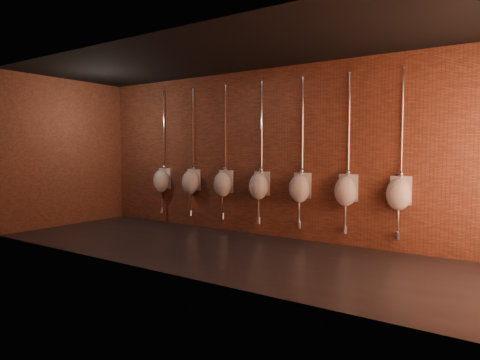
{
  "coord_description": "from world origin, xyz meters",
  "views": [
    {
      "loc": [
        4.21,
        -5.58,
        1.65
      ],
      "look_at": [
        -0.25,
        0.9,
        1.1
      ],
      "focal_mm": 32.0,
      "sensor_mm": 36.0,
      "label": 1
    }
  ],
  "objects_px": {
    "urinal_2": "(223,184)",
    "urinal_0": "(162,180)",
    "urinal_4": "(300,188)",
    "urinal_3": "(259,186)",
    "urinal_5": "(346,190)",
    "urinal_1": "(191,182)",
    "urinal_6": "(399,193)"
  },
  "relations": [
    {
      "from": "urinal_5",
      "to": "urinal_4",
      "type": "bearing_deg",
      "value": 180.0
    },
    {
      "from": "urinal_2",
      "to": "urinal_5",
      "type": "xyz_separation_m",
      "value": [
        2.6,
        0.0,
        0.0
      ]
    },
    {
      "from": "urinal_1",
      "to": "urinal_2",
      "type": "bearing_deg",
      "value": 0.0
    },
    {
      "from": "urinal_0",
      "to": "urinal_4",
      "type": "distance_m",
      "value": 3.47
    },
    {
      "from": "urinal_1",
      "to": "urinal_5",
      "type": "height_order",
      "value": "same"
    },
    {
      "from": "urinal_3",
      "to": "urinal_5",
      "type": "height_order",
      "value": "same"
    },
    {
      "from": "urinal_2",
      "to": "urinal_3",
      "type": "bearing_deg",
      "value": 0.0
    },
    {
      "from": "urinal_2",
      "to": "urinal_4",
      "type": "relative_size",
      "value": 1.0
    },
    {
      "from": "urinal_0",
      "to": "urinal_4",
      "type": "height_order",
      "value": "same"
    },
    {
      "from": "urinal_6",
      "to": "urinal_0",
      "type": "bearing_deg",
      "value": 180.0
    },
    {
      "from": "urinal_4",
      "to": "urinal_5",
      "type": "xyz_separation_m",
      "value": [
        0.87,
        0.0,
        0.0
      ]
    },
    {
      "from": "urinal_4",
      "to": "urinal_5",
      "type": "distance_m",
      "value": 0.87
    },
    {
      "from": "urinal_0",
      "to": "urinal_1",
      "type": "bearing_deg",
      "value": 0.0
    },
    {
      "from": "urinal_0",
      "to": "urinal_6",
      "type": "relative_size",
      "value": 1.0
    },
    {
      "from": "urinal_2",
      "to": "urinal_0",
      "type": "bearing_deg",
      "value": 180.0
    },
    {
      "from": "urinal_1",
      "to": "urinal_5",
      "type": "xyz_separation_m",
      "value": [
        3.47,
        0.0,
        0.0
      ]
    },
    {
      "from": "urinal_6",
      "to": "urinal_3",
      "type": "bearing_deg",
      "value": 180.0
    },
    {
      "from": "urinal_3",
      "to": "urinal_2",
      "type": "bearing_deg",
      "value": 180.0
    },
    {
      "from": "urinal_2",
      "to": "urinal_6",
      "type": "xyz_separation_m",
      "value": [
        3.47,
        0.0,
        0.0
      ]
    },
    {
      "from": "urinal_3",
      "to": "urinal_6",
      "type": "relative_size",
      "value": 1.0
    },
    {
      "from": "urinal_3",
      "to": "urinal_5",
      "type": "distance_m",
      "value": 1.73
    },
    {
      "from": "urinal_3",
      "to": "urinal_1",
      "type": "bearing_deg",
      "value": 180.0
    },
    {
      "from": "urinal_1",
      "to": "urinal_3",
      "type": "xyz_separation_m",
      "value": [
        1.73,
        0.0,
        0.0
      ]
    },
    {
      "from": "urinal_0",
      "to": "urinal_6",
      "type": "height_order",
      "value": "same"
    },
    {
      "from": "urinal_0",
      "to": "urinal_2",
      "type": "xyz_separation_m",
      "value": [
        1.73,
        0.0,
        0.0
      ]
    },
    {
      "from": "urinal_4",
      "to": "urinal_6",
      "type": "bearing_deg",
      "value": 0.0
    },
    {
      "from": "urinal_4",
      "to": "urinal_0",
      "type": "bearing_deg",
      "value": 180.0
    },
    {
      "from": "urinal_0",
      "to": "urinal_2",
      "type": "relative_size",
      "value": 1.0
    },
    {
      "from": "urinal_1",
      "to": "urinal_5",
      "type": "relative_size",
      "value": 1.0
    },
    {
      "from": "urinal_0",
      "to": "urinal_5",
      "type": "relative_size",
      "value": 1.0
    },
    {
      "from": "urinal_4",
      "to": "urinal_5",
      "type": "relative_size",
      "value": 1.0
    },
    {
      "from": "urinal_3",
      "to": "urinal_4",
      "type": "height_order",
      "value": "same"
    }
  ]
}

